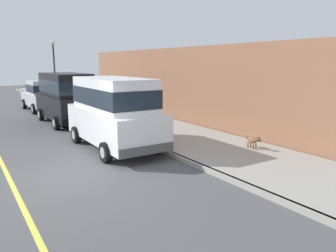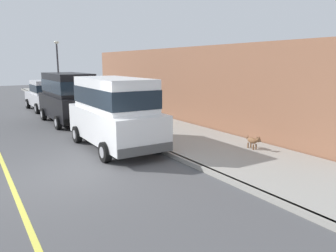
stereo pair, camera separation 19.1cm
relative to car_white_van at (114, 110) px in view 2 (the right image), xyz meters
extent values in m
plane|color=#4C4C4F|center=(-2.10, -2.30, -1.39)|extent=(80.00, 80.00, 0.00)
cube|color=gray|center=(1.10, -2.30, -1.32)|extent=(0.16, 64.00, 0.14)
cube|color=#99968E|center=(2.90, -2.30, -1.32)|extent=(3.60, 64.00, 0.14)
cube|color=#E0D64C|center=(-3.70, -2.30, -1.39)|extent=(0.12, 57.60, 0.01)
cube|color=white|center=(0.00, 0.00, -0.52)|extent=(1.92, 4.81, 1.10)
cube|color=white|center=(0.00, 0.00, 0.58)|extent=(1.69, 3.81, 1.10)
cube|color=#19232D|center=(0.00, 0.00, 0.49)|extent=(1.72, 3.85, 0.61)
cube|color=#505050|center=(0.01, 2.35, -0.93)|extent=(1.86, 0.21, 0.28)
cube|color=#505050|center=(-0.01, -2.35, -0.93)|extent=(1.86, 0.21, 0.28)
cylinder|color=black|center=(-0.94, 1.49, -1.07)|extent=(0.22, 0.64, 0.64)
cylinder|color=#9E9EA3|center=(-0.94, 1.49, -1.07)|extent=(0.24, 0.35, 0.35)
cylinder|color=black|center=(0.96, 1.48, -1.07)|extent=(0.22, 0.64, 0.64)
cylinder|color=#9E9EA3|center=(0.96, 1.48, -1.07)|extent=(0.24, 0.35, 0.35)
cylinder|color=black|center=(-0.96, -1.48, -1.07)|extent=(0.22, 0.64, 0.64)
cylinder|color=#9E9EA3|center=(-0.96, -1.48, -1.07)|extent=(0.24, 0.35, 0.35)
cylinder|color=black|center=(0.94, -1.49, -1.07)|extent=(0.22, 0.64, 0.64)
cylinder|color=#9E9EA3|center=(0.94, -1.49, -1.07)|extent=(0.24, 0.35, 0.35)
cube|color=#EAEACC|center=(-0.58, 2.38, -0.36)|extent=(0.28, 0.08, 0.14)
cube|color=#EAEACC|center=(0.60, 2.38, -0.36)|extent=(0.28, 0.08, 0.14)
cube|color=black|center=(-0.02, 5.96, -0.52)|extent=(1.97, 4.83, 1.10)
cube|color=black|center=(-0.02, 5.96, 0.58)|extent=(1.73, 3.82, 1.10)
cube|color=#19232D|center=(-0.02, 5.96, 0.49)|extent=(1.77, 3.87, 0.61)
cube|color=black|center=(-0.05, 8.31, -0.93)|extent=(1.86, 0.23, 0.28)
cube|color=black|center=(0.02, 3.61, -0.93)|extent=(1.86, 0.23, 0.28)
cylinder|color=black|center=(-0.99, 7.43, -1.07)|extent=(0.23, 0.64, 0.64)
cylinder|color=#9E9EA3|center=(-0.99, 7.43, -1.07)|extent=(0.25, 0.36, 0.35)
cylinder|color=black|center=(0.91, 7.46, -1.07)|extent=(0.23, 0.64, 0.64)
cylinder|color=#9E9EA3|center=(0.91, 7.46, -1.07)|extent=(0.25, 0.36, 0.35)
cylinder|color=black|center=(-0.95, 4.46, -1.07)|extent=(0.23, 0.64, 0.64)
cylinder|color=#9E9EA3|center=(-0.95, 4.46, -1.07)|extent=(0.25, 0.36, 0.35)
cylinder|color=black|center=(0.95, 4.48, -1.07)|extent=(0.23, 0.64, 0.64)
cylinder|color=#9E9EA3|center=(0.95, 4.48, -1.07)|extent=(0.25, 0.36, 0.35)
cube|color=#EAEACC|center=(-0.64, 8.33, -0.36)|extent=(0.28, 0.08, 0.14)
cube|color=#EAEACC|center=(0.53, 8.35, -0.36)|extent=(0.28, 0.08, 0.14)
cube|color=#BCBCC1|center=(0.01, 11.37, -0.69)|extent=(1.93, 4.55, 0.76)
cube|color=#BCBCC1|center=(0.01, 11.27, 0.11)|extent=(1.65, 2.15, 0.84)
cube|color=#19232D|center=(0.01, 11.27, 0.04)|extent=(1.68, 2.19, 0.46)
cube|color=#424243|center=(-0.06, 13.57, -0.93)|extent=(1.77, 0.25, 0.28)
cube|color=#424243|center=(0.07, 9.17, -0.93)|extent=(1.77, 0.25, 0.28)
cylinder|color=black|center=(-0.93, 12.73, -1.07)|extent=(0.24, 0.65, 0.64)
cylinder|color=#9E9EA3|center=(-0.93, 12.73, -1.07)|extent=(0.25, 0.36, 0.35)
cylinder|color=black|center=(0.87, 12.79, -1.07)|extent=(0.24, 0.65, 0.64)
cylinder|color=#9E9EA3|center=(0.87, 12.79, -1.07)|extent=(0.25, 0.36, 0.35)
cylinder|color=black|center=(-0.85, 9.95, -1.07)|extent=(0.24, 0.65, 0.64)
cylinder|color=#9E9EA3|center=(-0.85, 9.95, -1.07)|extent=(0.25, 0.36, 0.35)
cylinder|color=black|center=(0.95, 10.00, -1.07)|extent=(0.24, 0.65, 0.64)
cylinder|color=#9E9EA3|center=(0.95, 10.00, -1.07)|extent=(0.25, 0.36, 0.35)
cube|color=#EAEACC|center=(-0.62, 13.58, -0.58)|extent=(0.28, 0.09, 0.14)
cube|color=#EAEACC|center=(0.50, 13.61, -0.58)|extent=(0.28, 0.09, 0.14)
ellipsoid|color=brown|center=(3.73, -3.12, -0.97)|extent=(0.25, 0.46, 0.20)
cylinder|color=brown|center=(3.77, -3.26, -1.16)|extent=(0.05, 0.05, 0.18)
cylinder|color=brown|center=(3.65, -3.24, -1.16)|extent=(0.05, 0.05, 0.18)
cylinder|color=brown|center=(3.80, -2.99, -1.16)|extent=(0.05, 0.05, 0.18)
cylinder|color=brown|center=(3.68, -2.97, -1.16)|extent=(0.05, 0.05, 0.18)
sphere|color=brown|center=(3.69, -3.40, -0.88)|extent=(0.17, 0.17, 0.17)
ellipsoid|color=#432C1C|center=(3.68, -3.49, -0.90)|extent=(0.08, 0.12, 0.06)
cone|color=brown|center=(3.75, -3.40, -0.80)|extent=(0.06, 0.06, 0.07)
cone|color=brown|center=(3.65, -3.39, -0.80)|extent=(0.06, 0.06, 0.07)
cylinder|color=brown|center=(3.76, -2.86, -0.91)|extent=(0.05, 0.12, 0.13)
cylinder|color=gold|center=(1.55, 0.12, -1.22)|extent=(0.24, 0.24, 0.06)
cylinder|color=gold|center=(1.55, 0.12, -0.92)|extent=(0.17, 0.17, 0.55)
sphere|color=gold|center=(1.55, 0.12, -0.60)|extent=(0.15, 0.15, 0.15)
cylinder|color=gold|center=(1.43, 0.12, -0.89)|extent=(0.10, 0.07, 0.07)
cylinder|color=gold|center=(1.67, 0.12, -0.89)|extent=(0.10, 0.07, 0.07)
cylinder|color=#2D2D33|center=(1.45, 13.79, 0.85)|extent=(0.12, 0.12, 4.20)
ellipsoid|color=silver|center=(1.45, 13.79, 3.07)|extent=(0.36, 0.36, 0.20)
cube|color=#8C5B42|center=(5.00, 3.60, 0.50)|extent=(0.50, 20.00, 3.78)
camera|label=1|loc=(-4.63, -10.72, 1.65)|focal=34.94mm
camera|label=2|loc=(-4.47, -10.82, 1.65)|focal=34.94mm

